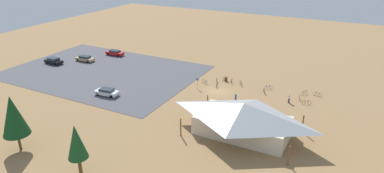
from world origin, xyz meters
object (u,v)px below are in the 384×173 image
at_px(bicycle_purple_yard_right, 241,84).
at_px(car_black_far_end, 54,61).
at_px(bicycle_orange_yard_left, 232,81).
at_px(bike_pavilion, 243,117).
at_px(trash_bin, 226,79).
at_px(bicycle_silver_back_row, 317,94).
at_px(car_white_mid_lot, 107,92).
at_px(bicycle_green_mid_cluster, 264,91).
at_px(car_red_near_entry, 115,53).
at_px(bicycle_blue_near_sign, 268,87).
at_px(visitor_near_lot, 289,98).
at_px(bicycle_white_by_bin, 217,80).
at_px(bicycle_yellow_lone_west, 305,93).
at_px(pine_center, 13,116).
at_px(bicycle_red_trailside, 307,102).
at_px(visitor_by_pavilion, 236,98).
at_px(bicycle_orange_yard_front, 299,98).
at_px(lot_sign, 197,82).
at_px(car_tan_back_corner, 85,58).
at_px(pine_east, 76,142).
at_px(bicycle_teal_edge_north, 205,82).
at_px(bicycle_green_edge_south, 217,85).
at_px(bicycle_black_front_row, 225,79).

distance_m(bicycle_purple_yard_right, car_black_far_end, 44.56).
bearing_deg(bicycle_orange_yard_left, bike_pavilion, 115.55).
height_order(bike_pavilion, trash_bin, bike_pavilion).
bearing_deg(trash_bin, bicycle_silver_back_row, -177.21).
bearing_deg(car_white_mid_lot, bicycle_green_mid_cluster, -150.42).
xyz_separation_m(car_red_near_entry, car_white_mid_lot, (-14.88, 20.45, -0.00)).
xyz_separation_m(bicycle_blue_near_sign, visitor_near_lot, (-4.90, 4.37, 0.51)).
height_order(bicycle_white_by_bin, car_red_near_entry, car_red_near_entry).
relative_size(bicycle_yellow_lone_west, visitor_near_lot, 0.97).
height_order(bicycle_silver_back_row, bicycle_yellow_lone_west, bicycle_yellow_lone_west).
xyz_separation_m(pine_center, bicycle_silver_back_row, (-33.37, -37.22, -4.83)).
distance_m(bicycle_purple_yard_right, bicycle_red_trailside, 13.54).
bearing_deg(trash_bin, visitor_by_pavilion, 121.33).
relative_size(car_red_near_entry, car_white_mid_lot, 1.03).
height_order(bicycle_red_trailside, bicycle_orange_yard_front, same).
xyz_separation_m(trash_bin, bicycle_orange_yard_left, (-1.34, 0.36, -0.07)).
height_order(bicycle_orange_yard_left, bicycle_silver_back_row, bicycle_silver_back_row).
bearing_deg(car_red_near_entry, bicycle_silver_back_row, 176.88).
height_order(lot_sign, bicycle_silver_back_row, lot_sign).
height_order(bicycle_green_mid_cluster, visitor_near_lot, visitor_near_lot).
xyz_separation_m(bicycle_orange_yard_left, bicycle_orange_yard_front, (-13.87, 1.86, -0.01)).
bearing_deg(car_tan_back_corner, bicycle_yellow_lone_west, -175.63).
height_order(bicycle_green_mid_cluster, car_tan_back_corner, car_tan_back_corner).
bearing_deg(bicycle_white_by_bin, car_black_far_end, 10.39).
bearing_deg(pine_east, bicycle_teal_edge_north, -91.62).
distance_m(lot_sign, car_white_mid_lot, 17.23).
height_order(bicycle_teal_edge_north, car_white_mid_lot, car_white_mid_lot).
height_order(bicycle_blue_near_sign, bicycle_silver_back_row, bicycle_silver_back_row).
relative_size(visitor_near_lot, visitor_by_pavilion, 0.92).
xyz_separation_m(trash_bin, bicycle_green_edge_south, (0.47, 3.70, -0.06)).
distance_m(bicycle_black_front_row, car_black_far_end, 40.86).
bearing_deg(bicycle_orange_yard_left, car_red_near_entry, -6.76).
bearing_deg(pine_center, trash_bin, -113.10).
bearing_deg(bike_pavilion, bicycle_black_front_row, -60.95).
xyz_separation_m(pine_east, bicycle_purple_yard_right, (-7.81, -35.80, -4.08)).
relative_size(bicycle_purple_yard_right, bicycle_orange_yard_front, 0.88).
bearing_deg(bicycle_silver_back_row, bicycle_black_front_row, 1.46).
relative_size(bicycle_green_mid_cluster, bicycle_teal_edge_north, 1.02).
xyz_separation_m(bicycle_purple_yard_right, car_tan_back_corner, (38.72, 2.77, 0.32)).
relative_size(car_white_mid_lot, car_tan_back_corner, 0.97).
bearing_deg(bicycle_silver_back_row, trash_bin, 2.79).
relative_size(pine_east, bicycle_black_front_row, 3.99).
height_order(lot_sign, car_tan_back_corner, lot_sign).
height_order(bicycle_black_front_row, bicycle_orange_yard_front, bicycle_black_front_row).
relative_size(car_black_far_end, car_tan_back_corner, 0.97).
bearing_deg(bicycle_silver_back_row, bicycle_green_edge_south, 14.01).
bearing_deg(bicycle_orange_yard_front, bicycle_orange_yard_left, -7.63).
height_order(bicycle_green_mid_cluster, bicycle_blue_near_sign, bicycle_green_mid_cluster).
distance_m(bicycle_green_mid_cluster, visitor_near_lot, 5.55).
height_order(bicycle_black_front_row, car_white_mid_lot, car_white_mid_lot).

